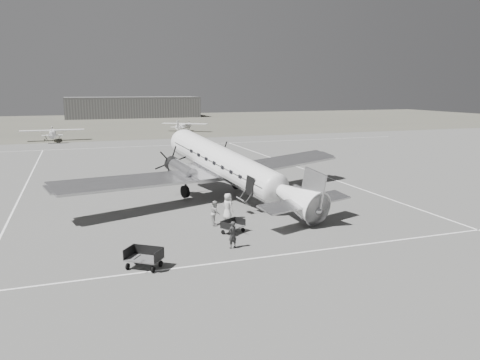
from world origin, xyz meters
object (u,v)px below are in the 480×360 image
light_plane_right (184,127)px  baggage_cart_near (233,227)px  hangar_main (133,107)px  light_plane_left (53,135)px  baggage_cart_far (144,258)px  ramp_agent (215,213)px  passenger (228,206)px  ground_crew (232,235)px  dc3_airliner (232,169)px

light_plane_right → baggage_cart_near: 73.73m
hangar_main → light_plane_left: hangar_main is taller
light_plane_left → baggage_cart_far: size_ratio=5.73×
hangar_main → light_plane_left: 70.28m
light_plane_left → ramp_agent: size_ratio=6.43×
light_plane_right → passenger: bearing=-67.7°
baggage_cart_far → ground_crew: 5.60m
light_plane_left → light_plane_right: light_plane_left is taller
hangar_main → ramp_agent: hangar_main is taller
dc3_airliner → ground_crew: (-3.66, -11.08, -1.90)m
baggage_cart_far → ground_crew: bearing=51.3°
dc3_airliner → light_plane_right: (10.32, 64.24, -1.66)m
baggage_cart_far → passenger: 10.23m
light_plane_right → ramp_agent: size_ratio=5.97×
baggage_cart_near → dc3_airliner: bearing=40.4°
passenger → ramp_agent: bearing=107.1°
ground_crew → baggage_cart_near: bearing=-130.3°
light_plane_right → ramp_agent: light_plane_right is taller
ground_crew → dc3_airliner: bearing=-129.5°
light_plane_left → baggage_cart_near: size_ratio=7.00×
baggage_cart_near → ramp_agent: size_ratio=0.92×
baggage_cart_far → passenger: passenger is taller
dc3_airliner → passenger: bearing=-130.6°
dc3_airliner → light_plane_left: size_ratio=2.59×
baggage_cart_near → baggage_cart_far: bearing=-178.0°
hangar_main → ramp_agent: 127.36m
light_plane_right → dc3_airliner: bearing=-66.8°
passenger → baggage_cart_far: bearing=114.8°
ground_crew → light_plane_right: bearing=-121.7°
hangar_main → light_plane_left: (-22.02, -66.70, -2.15)m
hangar_main → ground_crew: 132.32m
light_plane_right → hangar_main: bearing=126.7°
dc3_airliner → ramp_agent: size_ratio=16.65×
ground_crew → ramp_agent: size_ratio=0.96×
light_plane_right → baggage_cart_far: size_ratio=5.31×
dc3_airliner → light_plane_left: dc3_airliner is taller
dc3_airliner → baggage_cart_near: bearing=-127.0°
dc3_airliner → ramp_agent: bearing=-137.2°
baggage_cart_near → light_plane_right: bearing=48.2°
baggage_cart_near → ground_crew: ground_crew is taller
baggage_cart_far → ramp_agent: ramp_agent is taller
ramp_agent → dc3_airliner: bearing=-19.1°
hangar_main → light_plane_right: (4.32, -56.63, -2.24)m
light_plane_right → ground_crew: (-13.98, -75.31, -0.24)m
light_plane_right → passenger: size_ratio=5.30×
light_plane_right → ramp_agent: bearing=-68.6°
baggage_cart_near → ground_crew: (-0.95, -2.75, 0.38)m
dc3_airliner → light_plane_left: bearing=87.4°
passenger → ground_crew: bearing=142.9°
ground_crew → baggage_cart_far: bearing=-6.0°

